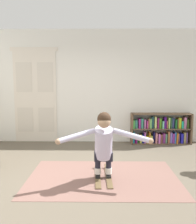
% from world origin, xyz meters
% --- Properties ---
extents(ground_plane, '(7.20, 7.20, 0.00)m').
position_xyz_m(ground_plane, '(0.00, 0.00, 0.00)').
color(ground_plane, brown).
extents(back_wall, '(6.00, 0.10, 2.90)m').
position_xyz_m(back_wall, '(0.00, 2.60, 1.45)').
color(back_wall, silver).
rests_on(back_wall, ground).
extents(double_door, '(1.22, 0.05, 2.45)m').
position_xyz_m(double_door, '(-1.57, 2.54, 1.23)').
color(double_door, beige).
rests_on(double_door, ground).
extents(rug, '(2.50, 1.69, 0.01)m').
position_xyz_m(rug, '(0.19, 0.08, 0.00)').
color(rug, brown).
rests_on(rug, ground).
extents(bookshelf, '(1.53, 0.30, 0.78)m').
position_xyz_m(bookshelf, '(1.68, 2.39, 0.35)').
color(bookshelf, brown).
rests_on(bookshelf, ground).
extents(skis_pair, '(0.31, 0.95, 0.07)m').
position_xyz_m(skis_pair, '(0.18, 0.11, 0.02)').
color(skis_pair, brown).
rests_on(skis_pair, rug).
extents(person_skier, '(1.45, 0.60, 1.08)m').
position_xyz_m(person_skier, '(0.19, -0.08, 0.66)').
color(person_skier, white).
rests_on(person_skier, skis_pair).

